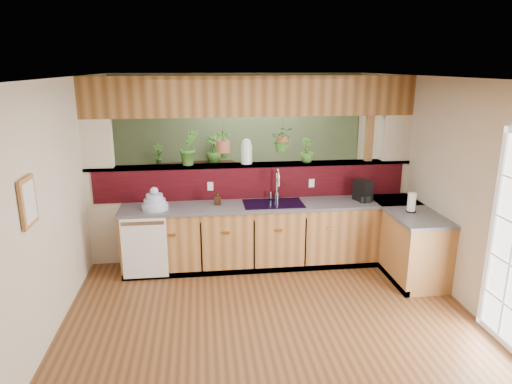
{
  "coord_description": "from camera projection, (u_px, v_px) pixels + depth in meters",
  "views": [
    {
      "loc": [
        -0.71,
        -4.94,
        2.74
      ],
      "look_at": [
        -0.02,
        0.7,
        1.15
      ],
      "focal_mm": 32.0,
      "sensor_mm": 36.0,
      "label": 1
    }
  ],
  "objects": [
    {
      "name": "hanging_plant_a",
      "position": [
        223.0,
        135.0,
        6.3
      ],
      "size": [
        0.25,
        0.2,
        0.53
      ],
      "color": "brown",
      "rests_on": "header_beam"
    },
    {
      "name": "shelving_console",
      "position": [
        193.0,
        191.0,
        8.41
      ],
      "size": [
        1.6,
        0.79,
        1.03
      ],
      "primitive_type": "cube",
      "rotation": [
        0.0,
        0.0,
        0.25
      ],
      "color": "black",
      "rests_on": "ground"
    },
    {
      "name": "wall_left",
      "position": [
        55.0,
        203.0,
        4.93
      ],
      "size": [
        0.02,
        7.0,
        2.6
      ],
      "primitive_type": "cube",
      "color": "beige",
      "rests_on": "ground"
    },
    {
      "name": "wall_back",
      "position": [
        239.0,
        144.0,
        8.54
      ],
      "size": [
        4.6,
        0.02,
        2.6
      ],
      "primitive_type": "cube",
      "color": "beige",
      "rests_on": "ground"
    },
    {
      "name": "ceiling",
      "position": [
        266.0,
        78.0,
        4.85
      ],
      "size": [
        4.6,
        7.0,
        0.01
      ],
      "primitive_type": "cube",
      "color": "brown",
      "rests_on": "ground"
    },
    {
      "name": "floor_plant",
      "position": [
        301.0,
        203.0,
        8.12
      ],
      "size": [
        0.72,
        0.64,
        0.72
      ],
      "primitive_type": "imported",
      "rotation": [
        0.0,
        0.0,
        -0.14
      ],
      "color": "#366A24",
      "rests_on": "ground"
    },
    {
      "name": "ledge_plant_right",
      "position": [
        307.0,
        150.0,
        6.51
      ],
      "size": [
        0.24,
        0.24,
        0.35
      ],
      "primitive_type": "imported",
      "rotation": [
        0.0,
        0.0,
        0.26
      ],
      "color": "#366A24",
      "rests_on": "pass_through_ledge"
    },
    {
      "name": "header_beam",
      "position": [
        252.0,
        96.0,
        6.21
      ],
      "size": [
        4.6,
        0.15,
        0.55
      ],
      "primitive_type": "cube",
      "color": "brown",
      "rests_on": "ground"
    },
    {
      "name": "faucet",
      "position": [
        277.0,
        183.0,
        6.36
      ],
      "size": [
        0.2,
        0.2,
        0.46
      ],
      "color": "#B7B7B2",
      "rests_on": "countertop"
    },
    {
      "name": "countertop",
      "position": [
        316.0,
        235.0,
        6.35
      ],
      "size": [
        4.14,
        1.52,
        0.9
      ],
      "color": "#976334",
      "rests_on": "ground"
    },
    {
      "name": "pass_through_ledge",
      "position": [
        252.0,
        165.0,
        6.47
      ],
      "size": [
        4.6,
        0.21,
        0.04
      ],
      "primitive_type": "cube",
      "color": "brown",
      "rests_on": "ground"
    },
    {
      "name": "ground",
      "position": [
        265.0,
        298.0,
        5.54
      ],
      "size": [
        4.6,
        7.0,
        0.01
      ],
      "primitive_type": "cube",
      "color": "brown",
      "rests_on": "ground"
    },
    {
      "name": "dishwasher",
      "position": [
        144.0,
        248.0,
        5.88
      ],
      "size": [
        0.58,
        0.03,
        0.82
      ],
      "color": "white",
      "rests_on": "ground"
    },
    {
      "name": "paper_towel",
      "position": [
        412.0,
        203.0,
        5.87
      ],
      "size": [
        0.13,
        0.13,
        0.27
      ],
      "color": "black",
      "rests_on": "countertop"
    },
    {
      "name": "coffee_maker",
      "position": [
        363.0,
        191.0,
        6.36
      ],
      "size": [
        0.16,
        0.26,
        0.29
      ],
      "rotation": [
        0.0,
        0.0,
        0.4
      ],
      "color": "black",
      "rests_on": "countertop"
    },
    {
      "name": "dish_stack",
      "position": [
        155.0,
        202.0,
        5.99
      ],
      "size": [
        0.35,
        0.35,
        0.3
      ],
      "color": "#A9B5DA",
      "rests_on": "countertop"
    },
    {
      "name": "wall_right",
      "position": [
        455.0,
        189.0,
        5.46
      ],
      "size": [
        0.02,
        7.0,
        2.6
      ],
      "primitive_type": "cube",
      "color": "beige",
      "rests_on": "ground"
    },
    {
      "name": "glass_jar",
      "position": [
        246.0,
        151.0,
        6.4
      ],
      "size": [
        0.16,
        0.16,
        0.36
      ],
      "color": "silver",
      "rests_on": "pass_through_ledge"
    },
    {
      "name": "sage_backwall",
      "position": [
        239.0,
        145.0,
        8.52
      ],
      "size": [
        4.55,
        0.02,
        2.55
      ],
      "primitive_type": "cube",
      "color": "#5B724E",
      "rests_on": "ground"
    },
    {
      "name": "soap_dispenser",
      "position": [
        217.0,
        198.0,
        6.19
      ],
      "size": [
        0.09,
        0.09,
        0.19
      ],
      "primitive_type": "imported",
      "rotation": [
        0.0,
        0.0,
        -0.08
      ],
      "color": "#392214",
      "rests_on": "countertop"
    },
    {
      "name": "pass_through_partition",
      "position": [
        254.0,
        177.0,
        6.52
      ],
      "size": [
        4.6,
        0.21,
        2.6
      ],
      "color": "beige",
      "rests_on": "ground"
    },
    {
      "name": "shelf_plant_b",
      "position": [
        214.0,
        149.0,
        8.26
      ],
      "size": [
        0.28,
        0.28,
        0.5
      ],
      "primitive_type": "imported",
      "rotation": [
        0.0,
        0.0,
        0.02
      ],
      "color": "#366A24",
      "rests_on": "shelving_console"
    },
    {
      "name": "ledge_plant_left",
      "position": [
        189.0,
        147.0,
        6.29
      ],
      "size": [
        0.32,
        0.28,
        0.5
      ],
      "primitive_type": "imported",
      "rotation": [
        0.0,
        0.0,
        0.24
      ],
      "color": "#366A24",
      "rests_on": "pass_through_ledge"
    },
    {
      "name": "hanging_plant_b",
      "position": [
        283.0,
        128.0,
        6.38
      ],
      "size": [
        0.37,
        0.33,
        0.47
      ],
      "color": "brown",
      "rests_on": "header_beam"
    },
    {
      "name": "shelf_plant_a",
      "position": [
        158.0,
        154.0,
        8.15
      ],
      "size": [
        0.23,
        0.19,
        0.38
      ],
      "primitive_type": "imported",
      "rotation": [
        0.0,
        0.0,
        0.27
      ],
      "color": "#366A24",
      "rests_on": "shelving_console"
    },
    {
      "name": "navy_sink",
      "position": [
        273.0,
        209.0,
        6.28
      ],
      "size": [
        0.82,
        0.5,
        0.18
      ],
      "color": "black",
      "rests_on": "countertop"
    },
    {
      "name": "framed_print",
      "position": [
        28.0,
        202.0,
        4.1
      ],
      "size": [
        0.04,
        0.35,
        0.45
      ],
      "color": "#976334",
      "rests_on": "wall_left"
    }
  ]
}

